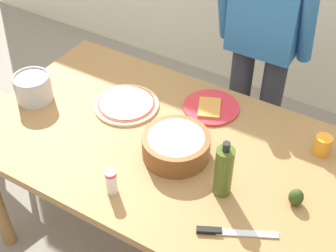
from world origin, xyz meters
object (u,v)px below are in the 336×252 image
at_px(dining_table, 162,156).
at_px(salt_shaker, 111,182).
at_px(chef_knife, 227,232).
at_px(avocado, 296,197).
at_px(cup_orange, 323,145).
at_px(steel_pot, 33,88).
at_px(popcorn_bowl, 176,144).
at_px(olive_oil_bottle, 224,171).
at_px(pizza_raw_on_board, 126,104).
at_px(plate_with_slice, 211,107).
at_px(person_cook, 264,34).

xyz_separation_m(dining_table, salt_shaker, (-0.02, -0.34, 0.14)).
height_order(chef_knife, avocado, avocado).
distance_m(cup_orange, salt_shaker, 0.88).
bearing_deg(dining_table, steel_pot, -175.19).
distance_m(popcorn_bowl, steel_pot, 0.76).
xyz_separation_m(salt_shaker, chef_knife, (0.46, 0.05, -0.05)).
bearing_deg(chef_knife, dining_table, 147.18).
height_order(olive_oil_bottle, cup_orange, olive_oil_bottle).
bearing_deg(pizza_raw_on_board, chef_knife, -29.80).
xyz_separation_m(chef_knife, avocado, (0.16, 0.25, 0.03)).
distance_m(pizza_raw_on_board, olive_oil_bottle, 0.66).
height_order(popcorn_bowl, steel_pot, steel_pot).
xyz_separation_m(plate_with_slice, chef_knife, (0.36, -0.59, -0.00)).
height_order(dining_table, olive_oil_bottle, olive_oil_bottle).
height_order(person_cook, avocado, person_cook).
xyz_separation_m(popcorn_bowl, steel_pot, (-0.76, -0.02, 0.00)).
bearing_deg(steel_pot, avocado, 1.06).
xyz_separation_m(steel_pot, chef_knife, (1.11, -0.23, -0.06)).
relative_size(dining_table, chef_knife, 5.93).
xyz_separation_m(dining_table, person_cook, (0.13, 0.76, 0.27)).
bearing_deg(dining_table, popcorn_bowl, -23.09).
xyz_separation_m(popcorn_bowl, olive_oil_bottle, (0.25, -0.08, 0.05)).
bearing_deg(dining_table, person_cook, 80.11).
height_order(dining_table, chef_knife, chef_knife).
bearing_deg(salt_shaker, popcorn_bowl, 69.51).
bearing_deg(plate_with_slice, chef_knife, -58.32).
relative_size(plate_with_slice, steel_pot, 1.50).
height_order(pizza_raw_on_board, avocado, avocado).
height_order(olive_oil_bottle, avocado, olive_oil_bottle).
height_order(person_cook, cup_orange, person_cook).
bearing_deg(cup_orange, olive_oil_bottle, -123.05).
bearing_deg(popcorn_bowl, person_cook, 87.09).
bearing_deg(cup_orange, plate_with_slice, 177.72).
distance_m(dining_table, plate_with_slice, 0.33).
distance_m(dining_table, avocado, 0.62).
bearing_deg(steel_pot, dining_table, 4.81).
height_order(pizza_raw_on_board, plate_with_slice, plate_with_slice).
xyz_separation_m(plate_with_slice, salt_shaker, (-0.10, -0.64, 0.04)).
relative_size(dining_table, pizza_raw_on_board, 5.28).
bearing_deg(avocado, olive_oil_bottle, -161.38).
relative_size(pizza_raw_on_board, cup_orange, 3.56).
height_order(dining_table, pizza_raw_on_board, pizza_raw_on_board).
xyz_separation_m(popcorn_bowl, chef_knife, (0.35, -0.25, -0.05)).
bearing_deg(avocado, plate_with_slice, 147.29).
relative_size(pizza_raw_on_board, popcorn_bowl, 1.08).
relative_size(person_cook, steel_pot, 9.34).
distance_m(plate_with_slice, avocado, 0.62).
distance_m(popcorn_bowl, chef_knife, 0.43).
distance_m(plate_with_slice, chef_knife, 0.69).
bearing_deg(salt_shaker, chef_knife, 6.12).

